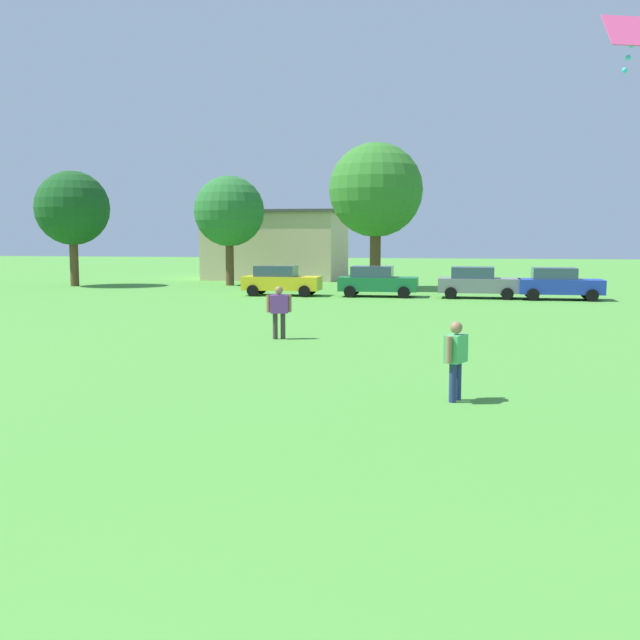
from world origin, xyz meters
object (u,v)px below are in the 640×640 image
at_px(parked_car_gray_2, 477,282).
at_px(tree_center, 229,212).
at_px(kite, 631,35).
at_px(parked_car_yellow_0, 281,280).
at_px(parked_car_green_1, 377,281).
at_px(parked_car_blue_3, 559,283).
at_px(adult_bystander, 456,354).
at_px(tree_far_left, 72,208).
at_px(bystander_near_trees, 279,308).
at_px(tree_far_right, 376,190).

distance_m(parked_car_gray_2, tree_center, 18.39).
relative_size(kite, parked_car_yellow_0, 0.25).
bearing_deg(parked_car_green_1, parked_car_blue_3, -1.89).
height_order(adult_bystander, parked_car_blue_3, parked_car_blue_3).
relative_size(parked_car_yellow_0, tree_far_left, 0.57).
distance_m(bystander_near_trees, tree_center, 27.47).
height_order(bystander_near_trees, parked_car_gray_2, bystander_near_trees).
height_order(parked_car_blue_3, tree_far_right, tree_far_right).
xyz_separation_m(parked_car_gray_2, parked_car_blue_3, (4.21, -0.26, 0.00)).
relative_size(tree_far_left, tree_far_right, 0.84).
bearing_deg(parked_car_gray_2, parked_car_blue_3, -3.59).
distance_m(parked_car_green_1, tree_center, 13.82).
distance_m(bystander_near_trees, parked_car_blue_3, 20.64).
height_order(kite, tree_center, kite).
relative_size(parked_car_green_1, tree_center, 0.59).
xyz_separation_m(adult_bystander, parked_car_yellow_0, (-9.90, 26.24, -0.13)).
height_order(bystander_near_trees, parked_car_yellow_0, bystander_near_trees).
height_order(tree_far_left, tree_center, tree_far_left).
relative_size(adult_bystander, tree_far_right, 0.18).
xyz_separation_m(parked_car_gray_2, tree_far_right, (-6.17, 5.86, 5.27)).
bearing_deg(parked_car_green_1, parked_car_gray_2, -0.57).
height_order(kite, parked_car_green_1, kite).
bearing_deg(kite, parked_car_gray_2, 94.41).
distance_m(kite, tree_far_left, 42.87).
bearing_deg(parked_car_blue_3, kite, -94.52).
height_order(parked_car_yellow_0, tree_center, tree_center).
bearing_deg(bystander_near_trees, parked_car_yellow_0, 84.45).
relative_size(bystander_near_trees, tree_far_left, 0.23).
relative_size(parked_car_blue_3, tree_far_left, 0.57).
bearing_deg(adult_bystander, tree_center, -131.94).
height_order(parked_car_yellow_0, parked_car_blue_3, same).
relative_size(adult_bystander, parked_car_blue_3, 0.39).
height_order(adult_bystander, tree_center, tree_center).
distance_m(adult_bystander, tree_far_left, 40.58).
distance_m(adult_bystander, tree_far_right, 33.07).
relative_size(adult_bystander, parked_car_green_1, 0.39).
height_order(adult_bystander, parked_car_green_1, parked_car_green_1).
distance_m(parked_car_yellow_0, parked_car_blue_3, 15.04).
relative_size(parked_car_green_1, parked_car_blue_3, 1.00).
relative_size(adult_bystander, parked_car_yellow_0, 0.39).
xyz_separation_m(parked_car_green_1, parked_car_blue_3, (9.63, -0.32, 0.00)).
relative_size(kite, tree_far_left, 0.14).
bearing_deg(parked_car_green_1, kite, -74.51).
relative_size(parked_car_blue_3, tree_center, 0.59).
bearing_deg(adult_bystander, tree_far_right, -146.85).
distance_m(parked_car_blue_3, tree_far_left, 31.12).
bearing_deg(bystander_near_trees, parked_car_gray_2, 50.62).
height_order(tree_center, tree_far_right, tree_far_right).
xyz_separation_m(bystander_near_trees, tree_far_left, (-19.44, 22.93, 4.08)).
relative_size(parked_car_yellow_0, parked_car_green_1, 1.00).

